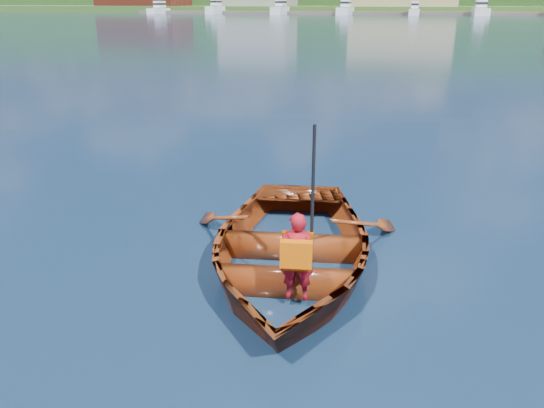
% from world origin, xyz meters
% --- Properties ---
extents(ground, '(600.00, 600.00, 0.00)m').
position_xyz_m(ground, '(0.00, 0.00, 0.00)').
color(ground, '#102B41').
rests_on(ground, ground).
extents(rowboat, '(3.71, 4.70, 0.88)m').
position_xyz_m(rowboat, '(1.31, -0.06, 0.29)').
color(rowboat, brown).
rests_on(rowboat, ground).
extents(child_paddler, '(0.41, 0.39, 1.94)m').
position_xyz_m(child_paddler, '(1.61, -0.92, 0.63)').
color(child_paddler, maroon).
rests_on(child_paddler, ground).
extents(dock, '(160.05, 6.77, 0.80)m').
position_xyz_m(dock, '(-0.81, 148.00, 0.40)').
color(dock, brown).
rests_on(dock, ground).
extents(marina_yachts, '(144.02, 13.49, 4.33)m').
position_xyz_m(marina_yachts, '(3.76, 143.31, 1.35)').
color(marina_yachts, white).
rests_on(marina_yachts, ground).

